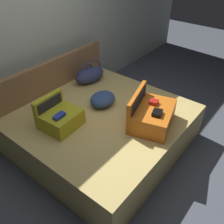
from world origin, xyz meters
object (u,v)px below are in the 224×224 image
at_px(hard_case_medium, 60,117).
at_px(duffel_bag, 90,75).
at_px(hard_case_large, 152,115).
at_px(pillow_near_headboard, 103,99).
at_px(bed, 104,129).

height_order(hard_case_medium, duffel_bag, hard_case_medium).
bearing_deg(duffel_bag, hard_case_large, -103.88).
bearing_deg(pillow_near_headboard, bed, -138.08).
xyz_separation_m(hard_case_medium, pillow_near_headboard, (0.64, -0.11, -0.04)).
distance_m(bed, pillow_near_headboard, 0.40).
bearing_deg(hard_case_medium, hard_case_large, -54.04).
distance_m(hard_case_large, pillow_near_headboard, 0.72).
height_order(hard_case_medium, pillow_near_headboard, hard_case_medium).
height_order(bed, hard_case_medium, hard_case_medium).
relative_size(hard_case_medium, pillow_near_headboard, 1.22).
bearing_deg(hard_case_large, bed, 94.03).
bearing_deg(pillow_near_headboard, hard_case_medium, 170.61).
height_order(hard_case_large, hard_case_medium, hard_case_large).
bearing_deg(bed, duffel_bag, 53.59).
relative_size(hard_case_large, pillow_near_headboard, 1.89).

